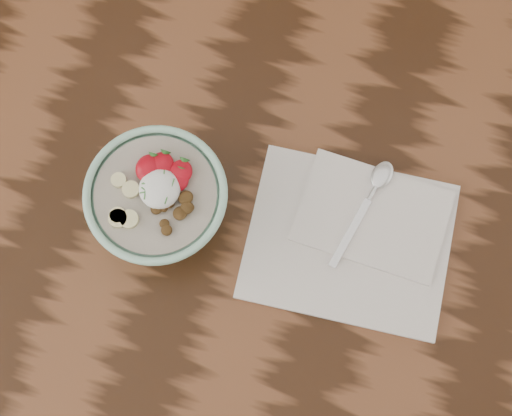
% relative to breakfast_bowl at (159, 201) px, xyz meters
% --- Properties ---
extents(table, '(1.60, 0.90, 0.75)m').
position_rel_breakfast_bowl_xyz_m(table, '(0.05, 0.06, -0.16)').
color(table, black).
rests_on(table, ground).
extents(breakfast_bowl, '(0.18, 0.18, 0.12)m').
position_rel_breakfast_bowl_xyz_m(breakfast_bowl, '(0.00, 0.00, 0.00)').
color(breakfast_bowl, '#A1D9BD').
rests_on(breakfast_bowl, table).
extents(napkin, '(0.29, 0.24, 0.02)m').
position_rel_breakfast_bowl_xyz_m(napkin, '(0.26, 0.05, -0.06)').
color(napkin, silver).
rests_on(napkin, table).
extents(spoon, '(0.05, 0.17, 0.01)m').
position_rel_breakfast_bowl_xyz_m(spoon, '(0.27, 0.11, -0.04)').
color(spoon, silver).
rests_on(spoon, napkin).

